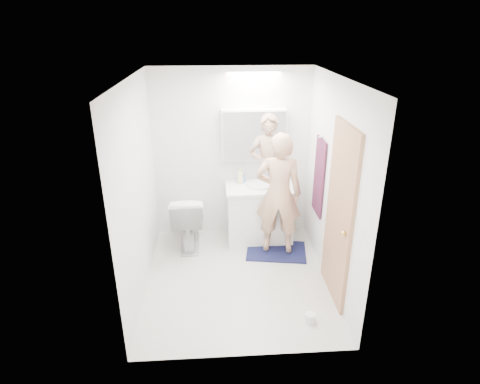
{
  "coord_description": "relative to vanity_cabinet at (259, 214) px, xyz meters",
  "views": [
    {
      "loc": [
        -0.25,
        -4.1,
        2.91
      ],
      "look_at": [
        0.05,
        0.25,
        1.05
      ],
      "focal_mm": 29.78,
      "sensor_mm": 36.0,
      "label": 1
    }
  ],
  "objects": [
    {
      "name": "person",
      "position": [
        0.2,
        -0.39,
        0.48
      ],
      "size": [
        0.65,
        0.48,
        1.64
      ],
      "primitive_type": "imported",
      "rotation": [
        0.0,
        0.0,
        2.98
      ],
      "color": "tan",
      "rests_on": "bath_rug"
    },
    {
      "name": "wall_front",
      "position": [
        -0.38,
        -2.21,
        0.81
      ],
      "size": [
        2.5,
        0.0,
        2.5
      ],
      "primitive_type": "plane",
      "rotation": [
        -1.57,
        0.0,
        0.0
      ],
      "color": "white",
      "rests_on": "floor"
    },
    {
      "name": "faucet",
      "position": [
        0.0,
        0.22,
        0.51
      ],
      "size": [
        0.02,
        0.02,
        0.16
      ],
      "primitive_type": "cylinder",
      "color": "silver",
      "rests_on": "countertop"
    },
    {
      "name": "wall_right",
      "position": [
        0.72,
        -0.96,
        0.81
      ],
      "size": [
        0.0,
        2.5,
        2.5
      ],
      "primitive_type": "plane",
      "rotation": [
        1.57,
        0.0,
        -1.57
      ],
      "color": "white",
      "rests_on": "floor"
    },
    {
      "name": "ceiling",
      "position": [
        -0.38,
        -0.96,
        2.01
      ],
      "size": [
        2.5,
        2.5,
        0.0
      ],
      "primitive_type": "plane",
      "rotation": [
        3.14,
        0.0,
        0.0
      ],
      "color": "white",
      "rests_on": "floor"
    },
    {
      "name": "wall_left",
      "position": [
        -1.48,
        -0.96,
        0.81
      ],
      "size": [
        0.0,
        2.5,
        2.5
      ],
      "primitive_type": "plane",
      "rotation": [
        1.57,
        0.0,
        1.57
      ],
      "color": "white",
      "rests_on": "floor"
    },
    {
      "name": "towel_hook",
      "position": [
        0.69,
        -0.41,
        1.23
      ],
      "size": [
        0.07,
        0.02,
        0.02
      ],
      "primitive_type": "cylinder",
      "rotation": [
        0.0,
        1.57,
        0.0
      ],
      "color": "silver",
      "rests_on": "wall_right"
    },
    {
      "name": "medicine_cabinet",
      "position": [
        -0.08,
        0.21,
        1.11
      ],
      "size": [
        0.88,
        0.14,
        0.7
      ],
      "primitive_type": "cube",
      "color": "white",
      "rests_on": "wall_back"
    },
    {
      "name": "vanity_cabinet",
      "position": [
        0.0,
        0.0,
        0.0
      ],
      "size": [
        0.9,
        0.55,
        0.78
      ],
      "primitive_type": "cube",
      "color": "white",
      "rests_on": "floor"
    },
    {
      "name": "sink_basin",
      "position": [
        0.0,
        0.03,
        0.45
      ],
      "size": [
        0.36,
        0.36,
        0.03
      ],
      "primitive_type": "cylinder",
      "color": "white",
      "rests_on": "countertop"
    },
    {
      "name": "door",
      "position": [
        0.7,
        -1.31,
        0.61
      ],
      "size": [
        0.04,
        0.8,
        2.0
      ],
      "primitive_type": "cube",
      "color": "tan",
      "rests_on": "wall_right"
    },
    {
      "name": "wall_back",
      "position": [
        -0.38,
        0.29,
        0.81
      ],
      "size": [
        2.5,
        0.0,
        2.5
      ],
      "primitive_type": "plane",
      "rotation": [
        1.57,
        0.0,
        0.0
      ],
      "color": "white",
      "rests_on": "floor"
    },
    {
      "name": "soap_bottle_a",
      "position": [
        -0.26,
        0.15,
        0.54
      ],
      "size": [
        0.11,
        0.11,
        0.23
      ],
      "primitive_type": "imported",
      "rotation": [
        0.0,
        0.0,
        0.34
      ],
      "color": "beige",
      "rests_on": "countertop"
    },
    {
      "name": "towel",
      "position": [
        0.7,
        -0.41,
        0.71
      ],
      "size": [
        0.02,
        0.42,
        1.0
      ],
      "primitive_type": "cube",
      "color": "#121B39",
      "rests_on": "wall_right"
    },
    {
      "name": "door_knob",
      "position": [
        0.66,
        -1.61,
        0.56
      ],
      "size": [
        0.06,
        0.06,
        0.06
      ],
      "primitive_type": "sphere",
      "color": "gold",
      "rests_on": "door"
    },
    {
      "name": "soap_bottle_b",
      "position": [
        -0.23,
        0.18,
        0.51
      ],
      "size": [
        0.1,
        0.1,
        0.16
      ],
      "primitive_type": "imported",
      "rotation": [
        0.0,
        0.0,
        -0.82
      ],
      "color": "#6296D3",
      "rests_on": "countertop"
    },
    {
      "name": "toothbrush_cup",
      "position": [
        0.19,
        0.16,
        0.48
      ],
      "size": [
        0.11,
        0.11,
        0.1
      ],
      "primitive_type": "imported",
      "rotation": [
        0.0,
        0.0,
        0.03
      ],
      "color": "#4652D4",
      "rests_on": "countertop"
    },
    {
      "name": "mirror_panel",
      "position": [
        -0.08,
        0.13,
        1.11
      ],
      "size": [
        0.84,
        0.01,
        0.66
      ],
      "primitive_type": "cube",
      "color": "silver",
      "rests_on": "medicine_cabinet"
    },
    {
      "name": "floor",
      "position": [
        -0.38,
        -0.96,
        -0.39
      ],
      "size": [
        2.5,
        2.5,
        0.0
      ],
      "primitive_type": "plane",
      "color": "silver",
      "rests_on": "ground"
    },
    {
      "name": "toilet",
      "position": [
        -1.0,
        -0.11,
        0.01
      ],
      "size": [
        0.44,
        0.78,
        0.79
      ],
      "primitive_type": "imported",
      "rotation": [
        0.0,
        0.0,
        3.14
      ],
      "color": "white",
      "rests_on": "floor"
    },
    {
      "name": "toilet_paper_roll",
      "position": [
        0.34,
        -1.79,
        -0.34
      ],
      "size": [
        0.11,
        0.11,
        0.1
      ],
      "primitive_type": "cylinder",
      "color": "white",
      "rests_on": "floor"
    },
    {
      "name": "bath_rug",
      "position": [
        0.2,
        -0.39,
        -0.38
      ],
      "size": [
        0.88,
        0.67,
        0.02
      ],
      "primitive_type": "cube",
      "rotation": [
        0.0,
        0.0,
        -0.16
      ],
      "color": "#191645",
      "rests_on": "floor"
    },
    {
      "name": "countertop",
      "position": [
        0.0,
        -0.0,
        0.41
      ],
      "size": [
        0.95,
        0.58,
        0.04
      ],
      "primitive_type": "cube",
      "color": "white",
      "rests_on": "vanity_cabinet"
    }
  ]
}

